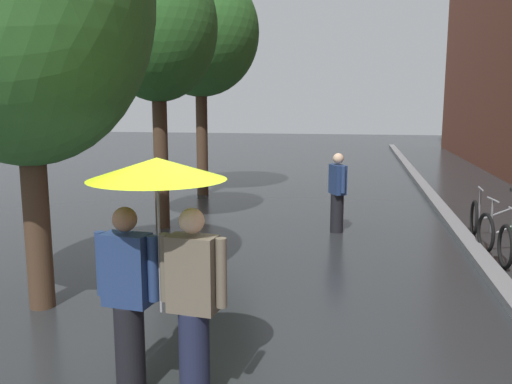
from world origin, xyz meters
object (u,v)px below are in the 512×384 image
Objects in this scene: street_tree_2 at (200,33)px; couple_under_umbrella at (159,242)px; parked_bicycle_4 at (503,218)px; street_tree_1 at (157,28)px; pedestrian_walking_midground at (337,192)px.

street_tree_2 is 10.99m from couple_under_umbrella.
street_tree_2 is 8.86m from parked_bicycle_4.
street_tree_1 is at bearing -176.43° from parked_bicycle_4.
couple_under_umbrella reaches higher than pedestrian_walking_midground.
parked_bicycle_4 is 3.17m from pedestrian_walking_midground.
street_tree_1 is at bearing 110.46° from couple_under_umbrella.
pedestrian_walking_midground is (3.88, -3.81, -3.59)m from street_tree_2.
street_tree_2 is 6.51m from pedestrian_walking_midground.
street_tree_2 is 5.49× the size of parked_bicycle_4.
parked_bicycle_4 is at bearing 56.46° from couple_under_umbrella.
pedestrian_walking_midground is (-3.14, -0.17, 0.43)m from parked_bicycle_4.
parked_bicycle_4 is 8.00m from couple_under_umbrella.
street_tree_2 is at bearing 152.59° from parked_bicycle_4.
pedestrian_walking_midground is (1.25, 6.44, -0.61)m from couple_under_umbrella.
street_tree_2 is at bearing 135.55° from pedestrian_walking_midground.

